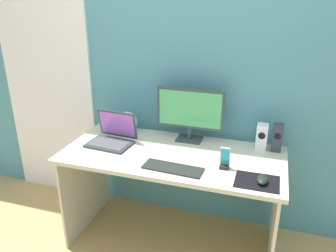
{
  "coord_description": "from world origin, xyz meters",
  "views": [
    {
      "loc": [
        0.59,
        -1.93,
        1.73
      ],
      "look_at": [
        -0.02,
        -0.02,
        0.92
      ],
      "focal_mm": 35.81,
      "sensor_mm": 36.0,
      "label": 1
    }
  ],
  "objects_px": {
    "mouse": "(262,180)",
    "laptop": "(112,137)",
    "speaker_right": "(277,138)",
    "phone_in_dock": "(225,161)",
    "fishbowl": "(127,122)",
    "monitor": "(190,112)",
    "keyboard_external": "(173,168)",
    "speaker_near_monitor": "(262,137)"
  },
  "relations": [
    {
      "from": "mouse",
      "to": "phone_in_dock",
      "type": "xyz_separation_m",
      "value": [
        -0.23,
        0.11,
        0.03
      ]
    },
    {
      "from": "laptop",
      "to": "monitor",
      "type": "bearing_deg",
      "value": 23.48
    },
    {
      "from": "speaker_near_monitor",
      "to": "laptop",
      "type": "height_order",
      "value": "laptop"
    },
    {
      "from": "speaker_near_monitor",
      "to": "phone_in_dock",
      "type": "relative_size",
      "value": 1.3
    },
    {
      "from": "monitor",
      "to": "mouse",
      "type": "distance_m",
      "value": 0.73
    },
    {
      "from": "keyboard_external",
      "to": "phone_in_dock",
      "type": "height_order",
      "value": "phone_in_dock"
    },
    {
      "from": "laptop",
      "to": "keyboard_external",
      "type": "distance_m",
      "value": 0.57
    },
    {
      "from": "fishbowl",
      "to": "keyboard_external",
      "type": "xyz_separation_m",
      "value": [
        0.51,
        -0.47,
        -0.07
      ]
    },
    {
      "from": "laptop",
      "to": "fishbowl",
      "type": "xyz_separation_m",
      "value": [
        0.01,
        0.23,
        0.03
      ]
    },
    {
      "from": "keyboard_external",
      "to": "phone_in_dock",
      "type": "distance_m",
      "value": 0.32
    },
    {
      "from": "keyboard_external",
      "to": "fishbowl",
      "type": "bearing_deg",
      "value": 141.15
    },
    {
      "from": "monitor",
      "to": "keyboard_external",
      "type": "height_order",
      "value": "monitor"
    },
    {
      "from": "monitor",
      "to": "fishbowl",
      "type": "xyz_separation_m",
      "value": [
        -0.5,
        0.01,
        -0.14
      ]
    },
    {
      "from": "speaker_right",
      "to": "speaker_near_monitor",
      "type": "bearing_deg",
      "value": -179.97
    },
    {
      "from": "speaker_right",
      "to": "speaker_near_monitor",
      "type": "xyz_separation_m",
      "value": [
        -0.1,
        -0.0,
        -0.01
      ]
    },
    {
      "from": "speaker_near_monitor",
      "to": "laptop",
      "type": "bearing_deg",
      "value": -167.45
    },
    {
      "from": "laptop",
      "to": "speaker_right",
      "type": "bearing_deg",
      "value": 11.45
    },
    {
      "from": "laptop",
      "to": "keyboard_external",
      "type": "height_order",
      "value": "laptop"
    },
    {
      "from": "keyboard_external",
      "to": "speaker_near_monitor",
      "type": "bearing_deg",
      "value": 46.2
    },
    {
      "from": "phone_in_dock",
      "to": "speaker_right",
      "type": "bearing_deg",
      "value": 49.41
    },
    {
      "from": "speaker_near_monitor",
      "to": "speaker_right",
      "type": "bearing_deg",
      "value": 0.03
    },
    {
      "from": "mouse",
      "to": "monitor",
      "type": "bearing_deg",
      "value": 139.97
    },
    {
      "from": "mouse",
      "to": "laptop",
      "type": "bearing_deg",
      "value": 167.56
    },
    {
      "from": "laptop",
      "to": "fishbowl",
      "type": "distance_m",
      "value": 0.24
    },
    {
      "from": "monitor",
      "to": "speaker_near_monitor",
      "type": "distance_m",
      "value": 0.52
    },
    {
      "from": "keyboard_external",
      "to": "monitor",
      "type": "bearing_deg",
      "value": 94.93
    },
    {
      "from": "monitor",
      "to": "phone_in_dock",
      "type": "relative_size",
      "value": 3.47
    },
    {
      "from": "phone_in_dock",
      "to": "fishbowl",
      "type": "bearing_deg",
      "value": 156.37
    },
    {
      "from": "speaker_near_monitor",
      "to": "fishbowl",
      "type": "xyz_separation_m",
      "value": [
        -1.01,
        0.01,
        -0.01
      ]
    },
    {
      "from": "fishbowl",
      "to": "keyboard_external",
      "type": "relative_size",
      "value": 0.43
    },
    {
      "from": "monitor",
      "to": "laptop",
      "type": "distance_m",
      "value": 0.58
    },
    {
      "from": "keyboard_external",
      "to": "mouse",
      "type": "relative_size",
      "value": 3.71
    },
    {
      "from": "laptop",
      "to": "keyboard_external",
      "type": "bearing_deg",
      "value": -23.74
    },
    {
      "from": "laptop",
      "to": "phone_in_dock",
      "type": "height_order",
      "value": "laptop"
    },
    {
      "from": "mouse",
      "to": "phone_in_dock",
      "type": "distance_m",
      "value": 0.26
    },
    {
      "from": "speaker_near_monitor",
      "to": "laptop",
      "type": "xyz_separation_m",
      "value": [
        -1.02,
        -0.23,
        -0.05
      ]
    },
    {
      "from": "monitor",
      "to": "phone_in_dock",
      "type": "bearing_deg",
      "value": -47.8
    },
    {
      "from": "monitor",
      "to": "speaker_near_monitor",
      "type": "height_order",
      "value": "monitor"
    },
    {
      "from": "speaker_near_monitor",
      "to": "keyboard_external",
      "type": "distance_m",
      "value": 0.68
    },
    {
      "from": "speaker_right",
      "to": "phone_in_dock",
      "type": "relative_size",
      "value": 1.39
    },
    {
      "from": "monitor",
      "to": "mouse",
      "type": "xyz_separation_m",
      "value": [
        0.54,
        -0.46,
        -0.19
      ]
    },
    {
      "from": "speaker_near_monitor",
      "to": "mouse",
      "type": "height_order",
      "value": "speaker_near_monitor"
    }
  ]
}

